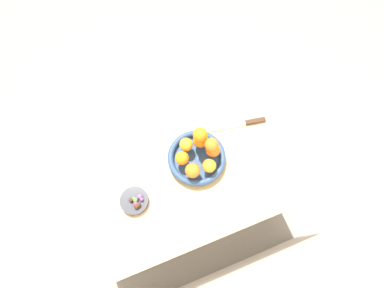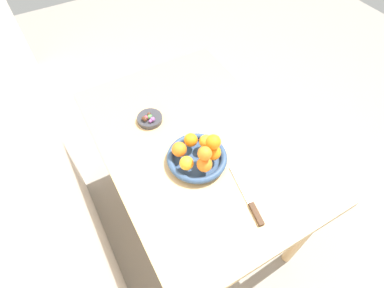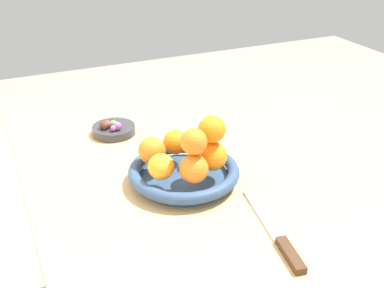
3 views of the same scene
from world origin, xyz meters
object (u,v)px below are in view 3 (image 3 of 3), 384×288
dining_table (187,189)px  candy_ball_1 (103,125)px  orange_6 (194,142)px  orange_1 (202,145)px  orange_0 (213,156)px  candy_ball_2 (115,124)px  orange_5 (194,169)px  candy_ball_3 (105,126)px  knife (277,234)px  candy_ball_6 (113,128)px  orange_7 (211,129)px  candy_ball_0 (113,124)px  orange_2 (175,142)px  fruit_bowl (184,173)px  orange_3 (152,150)px  candy_ball_7 (113,121)px  candy_ball_5 (107,124)px  candy_ball_4 (118,126)px  candy_dish (114,130)px  orange_4 (161,167)px

dining_table → candy_ball_1: bearing=37.2°
orange_6 → orange_1: bearing=-34.7°
orange_0 → candy_ball_2: (0.33, 0.12, -0.04)m
orange_0 → orange_5: orange_0 is taller
candy_ball_3 → knife: size_ratio=0.08×
orange_1 → candy_ball_6: 0.28m
orange_1 → orange_7: size_ratio=0.96×
orange_1 → candy_ball_0: (0.27, 0.13, -0.04)m
orange_0 → orange_2: size_ratio=1.13×
candy_ball_0 → candy_ball_3: bearing=101.5°
fruit_bowl → orange_6: (-0.06, 0.00, 0.11)m
orange_3 → orange_5: (-0.11, -0.05, -0.00)m
orange_5 → candy_ball_7: orange_5 is taller
orange_3 → candy_ball_0: size_ratio=3.12×
orange_0 → knife: (-0.21, -0.03, -0.07)m
dining_table → orange_6: 0.27m
candy_ball_3 → candy_ball_5: size_ratio=1.03×
knife → orange_7: bearing=8.2°
orange_0 → orange_3: size_ratio=1.05×
orange_3 → candy_ball_7: (0.27, 0.01, -0.04)m
orange_1 → orange_5: 0.11m
orange_1 → candy_ball_4: size_ratio=2.58×
candy_ball_1 → candy_ball_4: size_ratio=0.92×
candy_ball_0 → candy_ball_4: (-0.02, -0.01, 0.00)m
orange_0 → orange_3: 0.13m
orange_6 → candy_ball_2: size_ratio=3.82×
orange_2 → orange_6: 0.13m
candy_ball_3 → candy_ball_6: 0.02m
orange_3 → dining_table: bearing=-63.3°
candy_ball_7 → candy_ball_0: bearing=162.2°
orange_2 → candy_ball_4: bearing=19.9°
candy_dish → orange_5: (-0.36, -0.07, 0.06)m
orange_0 → orange_1: 0.06m
orange_2 → candy_ball_0: bearing=19.6°
candy_dish → candy_ball_7: 0.02m
candy_ball_0 → orange_1: bearing=-153.8°
orange_2 → orange_4: same height
orange_5 → orange_6: 0.06m
dining_table → orange_5: 0.23m
orange_1 → knife: bearing=-174.8°
candy_ball_7 → dining_table: bearing=-150.5°
candy_ball_2 → dining_table: bearing=-149.5°
candy_ball_6 → fruit_bowl: bearing=-162.9°
orange_3 → orange_6: bearing=-151.6°
candy_ball_5 → knife: candy_ball_5 is taller
candy_ball_4 → candy_ball_0: bearing=16.5°
fruit_bowl → candy_ball_3: bearing=18.9°
orange_1 → orange_0: bearing=176.7°
candy_ball_5 → candy_ball_0: bearing=-101.5°
candy_ball_1 → candy_ball_7: (0.01, -0.03, -0.00)m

